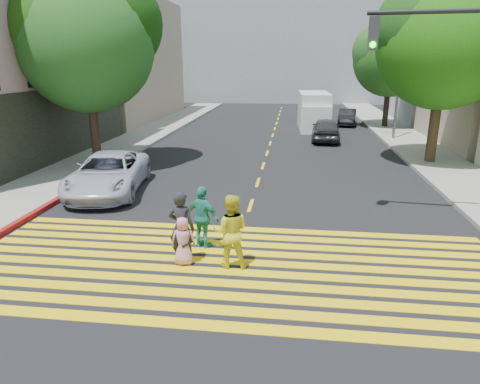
% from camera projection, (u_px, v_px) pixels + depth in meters
% --- Properties ---
extents(ground, '(120.00, 120.00, 0.00)m').
position_uv_depth(ground, '(223.00, 294.00, 9.28)').
color(ground, black).
extents(sidewalk_left, '(3.00, 40.00, 0.15)m').
position_uv_depth(sidewalk_left, '(157.00, 130.00, 31.15)').
color(sidewalk_left, gray).
rests_on(sidewalk_left, ground).
extents(sidewalk_right, '(3.00, 60.00, 0.15)m').
position_uv_depth(sidewalk_right, '(428.00, 156.00, 22.48)').
color(sidewalk_right, gray).
rests_on(sidewalk_right, ground).
extents(curb_red, '(0.20, 8.00, 0.16)m').
position_uv_depth(curb_red, '(65.00, 196.00, 15.77)').
color(curb_red, maroon).
rests_on(curb_red, ground).
extents(crosswalk, '(13.40, 5.30, 0.01)m').
position_uv_depth(crosswalk, '(231.00, 267.00, 10.49)').
color(crosswalk, yellow).
rests_on(crosswalk, ground).
extents(lane_line, '(0.12, 34.40, 0.01)m').
position_uv_depth(lane_line, '(274.00, 132.00, 30.63)').
color(lane_line, yellow).
rests_on(lane_line, ground).
extents(building_left_tan, '(12.00, 16.00, 10.00)m').
position_uv_depth(building_left_tan, '(90.00, 59.00, 36.29)').
color(building_left_tan, tan).
rests_on(building_left_tan, ground).
extents(building_right_grey, '(10.00, 10.00, 10.00)m').
position_uv_depth(building_right_grey, '(466.00, 59.00, 34.50)').
color(building_right_grey, gray).
rests_on(building_right_grey, ground).
extents(backdrop_block, '(30.00, 8.00, 12.00)m').
position_uv_depth(backdrop_block, '(285.00, 52.00, 53.07)').
color(backdrop_block, gray).
rests_on(backdrop_block, ground).
extents(tree_left, '(7.97, 7.97, 8.75)m').
position_uv_depth(tree_left, '(87.00, 37.00, 19.08)').
color(tree_left, black).
rests_on(tree_left, ground).
extents(tree_right_near, '(7.06, 6.54, 8.88)m').
position_uv_depth(tree_right_near, '(448.00, 34.00, 19.30)').
color(tree_right_near, black).
rests_on(tree_right_near, ground).
extents(tree_right_far, '(6.11, 5.66, 7.85)m').
position_uv_depth(tree_right_far, '(392.00, 55.00, 30.89)').
color(tree_right_far, black).
rests_on(tree_right_far, ground).
extents(pedestrian_man, '(0.75, 0.57, 1.86)m').
position_uv_depth(pedestrian_man, '(182.00, 228.00, 10.47)').
color(pedestrian_man, black).
rests_on(pedestrian_man, ground).
extents(pedestrian_woman, '(0.94, 0.76, 1.84)m').
position_uv_depth(pedestrian_woman, '(230.00, 231.00, 10.28)').
color(pedestrian_woman, yellow).
rests_on(pedestrian_woman, ground).
extents(pedestrian_child, '(0.65, 0.45, 1.25)m').
position_uv_depth(pedestrian_child, '(183.00, 241.00, 10.46)').
color(pedestrian_child, '#C88497').
rests_on(pedestrian_child, ground).
extents(pedestrian_extra, '(1.08, 0.80, 1.71)m').
position_uv_depth(pedestrian_extra, '(203.00, 217.00, 11.37)').
color(pedestrian_extra, teal).
rests_on(pedestrian_extra, ground).
extents(white_sedan, '(3.28, 5.63, 1.47)m').
position_uv_depth(white_sedan, '(108.00, 173.00, 16.31)').
color(white_sedan, '#B6B5CA').
rests_on(white_sedan, ground).
extents(dark_car_near, '(1.97, 4.39, 1.46)m').
position_uv_depth(dark_car_near, '(326.00, 129.00, 26.98)').
color(dark_car_near, '#28282A').
rests_on(dark_car_near, ground).
extents(silver_car, '(2.36, 4.38, 1.21)m').
position_uv_depth(silver_car, '(317.00, 112.00, 37.13)').
color(silver_car, '#9AA1A7').
rests_on(silver_car, ground).
extents(dark_car_parked, '(1.84, 3.94, 1.25)m').
position_uv_depth(dark_car_parked, '(347.00, 117.00, 33.80)').
color(dark_car_parked, black).
rests_on(dark_car_parked, ground).
extents(white_van, '(2.32, 5.68, 2.64)m').
position_uv_depth(white_van, '(314.00, 112.00, 31.56)').
color(white_van, silver).
rests_on(white_van, ground).
extents(traffic_signal, '(4.48, 0.65, 6.58)m').
position_uv_depth(traffic_signal, '(478.00, 83.00, 12.02)').
color(traffic_signal, '#302F38').
rests_on(traffic_signal, ground).
extents(street_lamp, '(2.07, 0.41, 9.12)m').
position_uv_depth(street_lamp, '(399.00, 55.00, 25.87)').
color(street_lamp, '#5D5D5D').
rests_on(street_lamp, ground).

